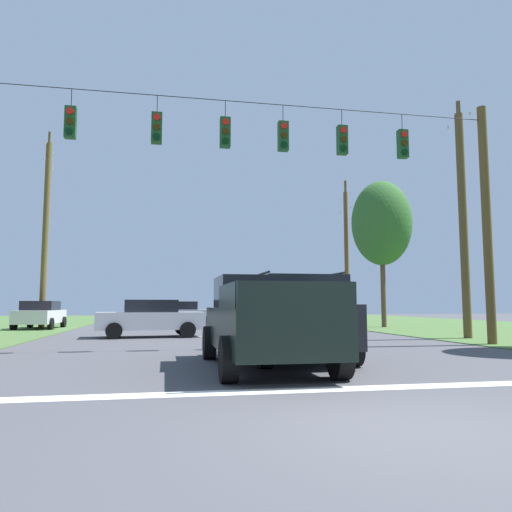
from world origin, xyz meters
TOP-DOWN VIEW (x-y plane):
  - ground_plane at (0.00, 0.00)m, footprint 120.00×120.00m
  - stop_bar_stripe at (0.00, 2.39)m, footprint 14.01×0.45m
  - lane_dash_0 at (0.00, 8.39)m, footprint 2.50×0.15m
  - lane_dash_1 at (0.00, 15.46)m, footprint 2.50×0.15m
  - lane_dash_2 at (0.00, 22.19)m, footprint 2.50×0.15m
  - lane_dash_3 at (0.00, 27.65)m, footprint 2.50×0.15m
  - lane_dash_4 at (0.00, 33.16)m, footprint 2.50×0.15m
  - overhead_signal_span at (-0.03, 9.48)m, footprint 16.46×0.31m
  - pickup_truck at (-0.53, 5.22)m, footprint 2.28×5.40m
  - suv_black at (0.41, 6.59)m, footprint 2.23×4.81m
  - distant_car_crossing_white at (-9.30, 23.36)m, footprint 2.11×4.34m
  - distant_car_oncoming at (-1.63, 26.05)m, footprint 4.40×2.23m
  - distant_car_far_parked at (-3.19, 15.53)m, footprint 4.44×2.31m
  - utility_pole_mid_right at (8.99, 12.19)m, footprint 0.32×1.58m
  - utility_pole_far_right at (8.90, 24.64)m, footprint 0.28×1.96m
  - utility_pole_mid_left at (-9.22, 23.33)m, footprint 0.32×1.99m
  - tree_roadside_right at (9.94, 21.58)m, footprint 3.52×3.52m

SIDE VIEW (x-z plane):
  - ground_plane at x=0.00m, z-range 0.00..0.00m
  - stop_bar_stripe at x=0.00m, z-range 0.00..0.01m
  - lane_dash_0 at x=0.00m, z-range 0.00..0.01m
  - lane_dash_1 at x=0.00m, z-range 0.00..0.01m
  - lane_dash_2 at x=0.00m, z-range 0.00..0.01m
  - lane_dash_3 at x=0.00m, z-range 0.00..0.01m
  - lane_dash_4 at x=0.00m, z-range 0.00..0.01m
  - distant_car_crossing_white at x=-9.30m, z-range 0.03..1.55m
  - distant_car_oncoming at x=-1.63m, z-range 0.03..1.55m
  - distant_car_far_parked at x=-3.19m, z-range 0.03..1.55m
  - pickup_truck at x=-0.53m, z-range -0.01..1.94m
  - suv_black at x=0.41m, z-range 0.03..2.09m
  - utility_pole_mid_right at x=8.99m, z-range -0.15..9.44m
  - utility_pole_far_right at x=8.90m, z-range -0.07..9.38m
  - overhead_signal_span at x=-0.03m, z-range 0.64..8.78m
  - utility_pole_mid_left at x=-9.22m, z-range -0.07..11.00m
  - tree_roadside_right at x=9.94m, z-range 1.80..10.45m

